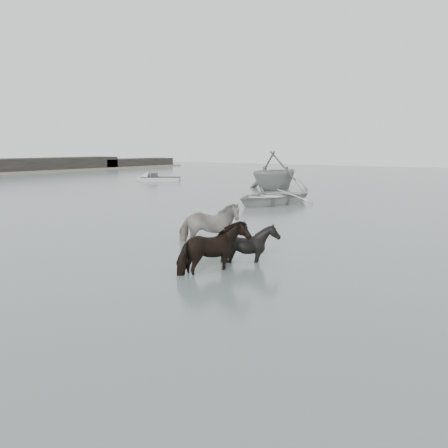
{
  "coord_description": "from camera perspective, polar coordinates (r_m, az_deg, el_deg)",
  "views": [
    {
      "loc": [
        7.08,
        -9.86,
        3.23
      ],
      "look_at": [
        -1.23,
        1.69,
        1.0
      ],
      "focal_mm": 40.0,
      "sensor_mm": 36.0,
      "label": 1
    }
  ],
  "objects": [
    {
      "name": "rowboat_lead",
      "position": [
        28.02,
        5.3,
        3.31
      ],
      "size": [
        4.4,
        5.54,
        1.03
      ],
      "primitive_type": "imported",
      "rotation": [
        0.0,
        0.0,
        -0.18
      ],
      "color": "beige",
      "rests_on": "ground"
    },
    {
      "name": "rowboat_trail",
      "position": [
        37.42,
        5.9,
        6.22
      ],
      "size": [
        5.16,
        5.91,
        3.01
      ],
      "primitive_type": "imported",
      "rotation": [
        0.0,
        0.0,
        3.1
      ],
      "color": "#969896",
      "rests_on": "ground"
    },
    {
      "name": "pony_black",
      "position": [
        13.96,
        3.07,
        -1.46
      ],
      "size": [
        1.37,
        1.23,
        1.44
      ],
      "primitive_type": "imported",
      "rotation": [
        0.0,
        0.0,
        1.52
      ],
      "color": "black",
      "rests_on": "ground"
    },
    {
      "name": "pony_dark",
      "position": [
        12.74,
        -1.06,
        -2.06
      ],
      "size": [
        1.48,
        1.69,
        1.61
      ],
      "primitive_type": "imported",
      "rotation": [
        0.0,
        0.0,
        1.64
      ],
      "color": "black",
      "rests_on": "ground"
    },
    {
      "name": "ground",
      "position": [
        12.56,
        0.05,
        -5.99
      ],
      "size": [
        140.0,
        140.0,
        0.0
      ],
      "primitive_type": "plane",
      "color": "#53625D",
      "rests_on": "ground"
    },
    {
      "name": "skiff_outer",
      "position": [
        47.11,
        -7.25,
        5.37
      ],
      "size": [
        5.0,
        4.1,
        0.75
      ],
      "primitive_type": null,
      "rotation": [
        0.0,
        0.0,
        3.74
      ],
      "color": "#AEAEA9",
      "rests_on": "ground"
    },
    {
      "name": "pony_pinto",
      "position": [
        16.65,
        -1.76,
        0.85
      ],
      "size": [
        2.33,
        1.88,
        1.8
      ],
      "primitive_type": "imported",
      "rotation": [
        0.0,
        0.0,
        2.08
      ],
      "color": "black",
      "rests_on": "ground"
    }
  ]
}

